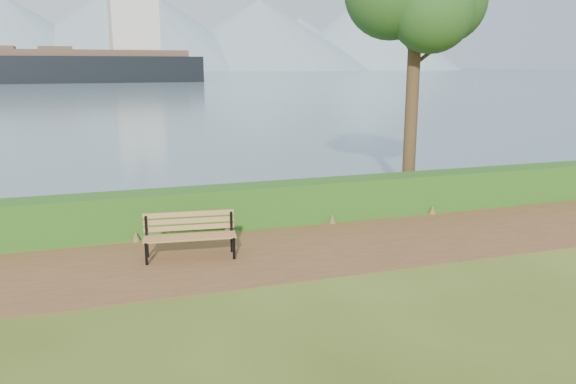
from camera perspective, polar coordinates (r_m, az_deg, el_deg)
name	(u,v)px	position (r m, az deg, el deg)	size (l,w,h in m)	color
ground	(300,256)	(11.85, 1.19, -6.47)	(140.00, 140.00, 0.00)	#3E4E16
path	(295,251)	(12.12, 0.71, -6.00)	(40.00, 3.40, 0.01)	brown
hedge	(265,204)	(14.08, -2.32, -1.22)	(32.00, 0.85, 1.00)	#1E4E16
water	(108,73)	(270.60, -17.84, 11.40)	(700.00, 510.00, 0.00)	slate
mountains	(87,28)	(417.31, -19.72, 15.37)	(585.00, 190.00, 70.00)	gray
bench	(190,232)	(11.77, -9.96, -4.03)	(1.92, 0.77, 0.94)	black
cargo_ship	(28,66)	(134.53, -24.92, 11.52)	(79.67, 17.28, 24.00)	black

